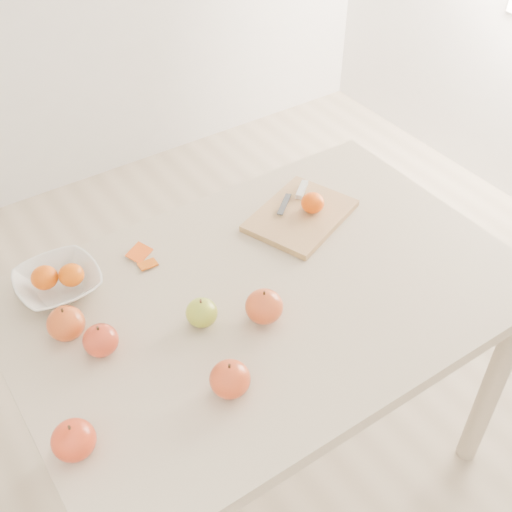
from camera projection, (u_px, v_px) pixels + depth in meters
ground at (265, 458)px, 2.02m from camera, size 3.50×3.50×0.00m
table at (267, 318)px, 1.58m from camera, size 1.20×0.80×0.75m
cutting_board at (301, 216)px, 1.71m from camera, size 0.33×0.29×0.02m
board_tangerine at (313, 203)px, 1.70m from camera, size 0.06×0.06×0.05m
fruit_bowl at (58, 283)px, 1.50m from camera, size 0.19×0.19×0.05m
bowl_tangerine_near at (44, 278)px, 1.48m from camera, size 0.06×0.06×0.05m
bowl_tangerine_far at (71, 275)px, 1.49m from camera, size 0.06×0.06×0.05m
orange_peel_a at (139, 254)px, 1.61m from camera, size 0.07×0.07×0.01m
orange_peel_b at (148, 265)px, 1.58m from camera, size 0.05×0.04×0.01m
paring_knife at (299, 192)px, 1.77m from camera, size 0.16×0.09×0.01m
apple_green at (202, 313)px, 1.42m from camera, size 0.07×0.07×0.06m
apple_red_a at (66, 323)px, 1.39m from camera, size 0.08×0.08×0.07m
apple_red_e at (264, 306)px, 1.42m from camera, size 0.09×0.09×0.08m
apple_red_b at (101, 340)px, 1.36m from camera, size 0.08×0.08×0.07m
apple_red_c at (230, 379)px, 1.28m from camera, size 0.08×0.08×0.08m
apple_red_d at (74, 440)px, 1.17m from camera, size 0.08×0.08×0.07m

